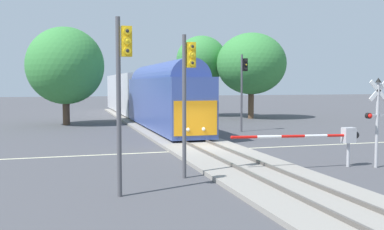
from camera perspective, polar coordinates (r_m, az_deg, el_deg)
ground_plane at (r=25.09m, az=1.81°, el=-4.61°), size 220.00×220.00×0.00m
road_centre_stripe at (r=25.09m, az=1.81°, el=-4.60°), size 44.00×0.20×0.01m
railway_track at (r=25.08m, az=1.81°, el=-4.39°), size 4.40×80.00×0.32m
commuter_train at (r=45.11m, az=-6.44°, el=2.80°), size 3.04×40.78×5.16m
crossing_gate_near at (r=20.80m, az=18.04°, el=-2.72°), size 6.31×0.40×1.80m
crossing_signal_mast at (r=21.34m, az=23.06°, el=0.23°), size 1.36×0.44×4.07m
traffic_signal_far_side at (r=34.75m, az=6.70°, el=4.50°), size 0.53×0.38×6.08m
traffic_signal_median at (r=17.43m, az=-0.58°, el=4.23°), size 0.53×0.38×5.74m
traffic_signal_near_left at (r=14.73m, az=-9.05°, el=4.85°), size 0.53×0.38×5.99m
oak_behind_train at (r=41.74m, az=-16.17°, el=6.16°), size 7.01×7.01×8.94m
elm_centre_background at (r=50.41m, az=1.25°, el=7.15°), size 5.75×5.75×9.25m
oak_far_right at (r=48.07m, az=7.73°, el=6.63°), size 7.52×7.52×9.28m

